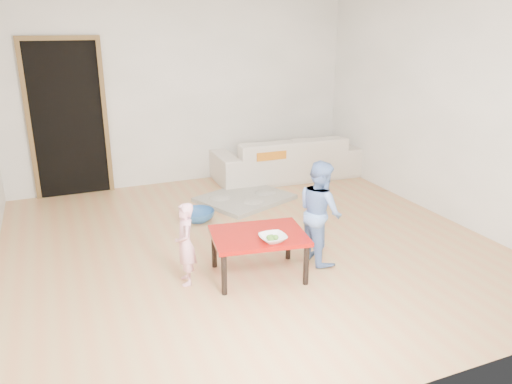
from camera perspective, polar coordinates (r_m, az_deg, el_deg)
floor at (r=5.41m, az=-0.82°, el=-5.90°), size 5.00×5.00×0.01m
back_wall at (r=7.36m, az=-8.27°, el=11.09°), size 5.00×0.02×2.60m
right_wall at (r=6.36m, az=20.78°, el=8.90°), size 0.02×5.00×2.60m
doorway at (r=7.16m, az=-20.70°, el=7.64°), size 1.02×0.08×2.11m
sofa at (r=7.63m, az=3.44°, el=4.00°), size 2.22×0.94×0.64m
cushion at (r=7.22m, az=1.18°, el=4.50°), size 0.45×0.40×0.12m
red_table at (r=4.68m, az=0.29°, el=-7.17°), size 0.94×0.76×0.42m
bowl at (r=4.43m, az=1.94°, el=-5.29°), size 0.24×0.24×0.06m
broccoli at (r=4.43m, az=1.94°, el=-5.31°), size 0.12×0.12×0.06m
child_pink at (r=4.52m, az=-8.07°, el=-5.91°), size 0.22×0.30×0.77m
child_blue at (r=4.91m, az=7.33°, el=-2.25°), size 0.40×0.51×1.02m
basin at (r=6.04m, az=-6.68°, el=-2.69°), size 0.41×0.41×0.13m
blanket at (r=6.69m, az=-1.28°, el=-0.72°), size 1.37×1.27×0.06m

